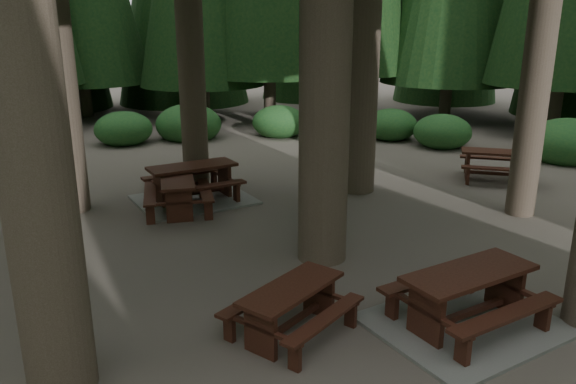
{
  "coord_description": "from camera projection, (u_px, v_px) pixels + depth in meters",
  "views": [
    {
      "loc": [
        -0.96,
        -8.79,
        3.99
      ],
      "look_at": [
        0.25,
        0.62,
        1.1
      ],
      "focal_mm": 35.0,
      "sensor_mm": 36.0,
      "label": 1
    }
  ],
  "objects": [
    {
      "name": "picnic_table_c",
      "position": [
        193.0,
        188.0,
        12.94
      ],
      "size": [
        3.14,
        2.9,
        0.86
      ],
      "rotation": [
        0.0,
        0.0,
        0.4
      ],
      "color": "gray",
      "rests_on": "ground"
    },
    {
      "name": "picnic_table_d",
      "position": [
        497.0,
        161.0,
        14.58
      ],
      "size": [
        2.21,
        2.02,
        0.78
      ],
      "rotation": [
        0.0,
        0.0,
        -0.39
      ],
      "color": "#381810",
      "rests_on": "ground"
    },
    {
      "name": "shrub_ring",
      "position": [
        311.0,
        226.0,
        10.3
      ],
      "size": [
        23.86,
        24.64,
        1.49
      ],
      "color": "#1E5929",
      "rests_on": "ground"
    },
    {
      "name": "picnic_table_b",
      "position": [
        178.0,
        189.0,
        12.17
      ],
      "size": [
        1.59,
        1.9,
        0.77
      ],
      "rotation": [
        0.0,
        0.0,
        1.66
      ],
      "color": "#381810",
      "rests_on": "ground"
    },
    {
      "name": "picnic_table_e",
      "position": [
        292.0,
        303.0,
        7.36
      ],
      "size": [
        2.02,
        2.02,
        0.69
      ],
      "rotation": [
        0.0,
        0.0,
        0.79
      ],
      "color": "#381810",
      "rests_on": "ground"
    },
    {
      "name": "picnic_table_a",
      "position": [
        467.0,
        307.0,
        7.59
      ],
      "size": [
        3.03,
        2.82,
        0.82
      ],
      "rotation": [
        0.0,
        0.0,
        0.42
      ],
      "color": "gray",
      "rests_on": "ground"
    },
    {
      "name": "ground",
      "position": [
        278.0,
        264.0,
        9.61
      ],
      "size": [
        80.0,
        80.0,
        0.0
      ],
      "primitive_type": "plane",
      "color": "#575047",
      "rests_on": "ground"
    }
  ]
}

